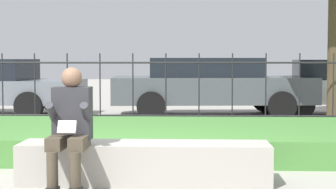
{
  "coord_description": "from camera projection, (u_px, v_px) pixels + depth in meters",
  "views": [
    {
      "loc": [
        0.75,
        -5.86,
        1.32
      ],
      "look_at": [
        0.46,
        1.36,
        0.85
      ],
      "focal_mm": 60.0,
      "sensor_mm": 36.0,
      "label": 1
    }
  ],
  "objects": [
    {
      "name": "iron_fence",
      "position": [
        149.0,
        90.0,
        10.19
      ],
      "size": [
        8.41,
        0.03,
        1.42
      ],
      "color": "#232326",
      "rests_on": "ground_plane"
    },
    {
      "name": "grass_berm",
      "position": [
        138.0,
        138.0,
        8.07
      ],
      "size": [
        10.41,
        2.86,
        0.34
      ],
      "color": "#4C893D",
      "rests_on": "ground_plane"
    },
    {
      "name": "ground_plane",
      "position": [
        120.0,
        183.0,
        5.96
      ],
      "size": [
        60.0,
        60.0,
        0.0
      ],
      "primitive_type": "plane",
      "color": "#A8A399"
    },
    {
      "name": "person_seated_reader",
      "position": [
        70.0,
        124.0,
        5.62
      ],
      "size": [
        0.42,
        0.73,
        1.23
      ],
      "color": "black",
      "rests_on": "ground_plane"
    },
    {
      "name": "stone_bench",
      "position": [
        145.0,
        165.0,
        5.93
      ],
      "size": [
        2.63,
        0.56,
        0.43
      ],
      "color": "#ADA89E",
      "rests_on": "ground_plane"
    },
    {
      "name": "car_parked_center",
      "position": [
        210.0,
        85.0,
        12.86
      ],
      "size": [
        4.67,
        2.2,
        1.34
      ],
      "rotation": [
        0.0,
        0.0,
        0.08
      ],
      "color": "#4C5156",
      "rests_on": "ground_plane"
    }
  ]
}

